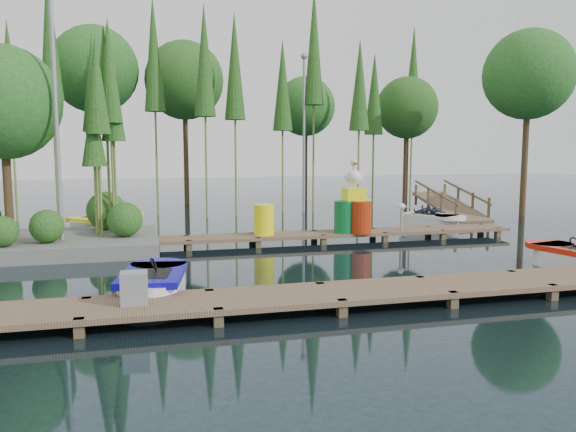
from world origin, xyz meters
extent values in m
plane|color=#1E3039|center=(0.00, 0.00, 0.00)|extent=(90.00, 90.00, 0.00)
cube|color=brown|center=(0.00, -4.50, 0.25)|extent=(18.00, 1.50, 0.10)
cube|color=brown|center=(-4.30, -5.13, 0.05)|extent=(0.16, 0.16, 0.50)
cube|color=brown|center=(-4.30, -3.87, 0.05)|extent=(0.16, 0.16, 0.50)
cube|color=brown|center=(-2.15, -5.13, 0.05)|extent=(0.16, 0.16, 0.50)
cube|color=brown|center=(-2.15, -3.87, 0.05)|extent=(0.16, 0.16, 0.50)
cube|color=brown|center=(0.00, -5.13, 0.05)|extent=(0.16, 0.16, 0.50)
cube|color=brown|center=(0.00, -3.87, 0.05)|extent=(0.16, 0.16, 0.50)
cube|color=brown|center=(2.15, -5.13, 0.05)|extent=(0.16, 0.16, 0.50)
cube|color=brown|center=(2.15, -3.87, 0.05)|extent=(0.16, 0.16, 0.50)
cube|color=brown|center=(4.30, -5.13, 0.05)|extent=(0.16, 0.16, 0.50)
cube|color=brown|center=(4.30, -3.87, 0.05)|extent=(0.16, 0.16, 0.50)
cube|color=brown|center=(1.00, 2.50, 0.25)|extent=(15.00, 1.20, 0.10)
cube|color=brown|center=(-6.10, 2.02, 0.05)|extent=(0.16, 0.16, 0.50)
cube|color=brown|center=(-6.10, 2.98, 0.05)|extent=(0.16, 0.16, 0.50)
cube|color=brown|center=(-4.07, 2.02, 0.05)|extent=(0.16, 0.16, 0.50)
cube|color=brown|center=(-4.07, 2.98, 0.05)|extent=(0.16, 0.16, 0.50)
cube|color=brown|center=(-2.04, 2.02, 0.05)|extent=(0.16, 0.16, 0.50)
cube|color=brown|center=(-2.04, 2.98, 0.05)|extent=(0.16, 0.16, 0.50)
cube|color=brown|center=(-0.01, 2.02, 0.05)|extent=(0.16, 0.16, 0.50)
cube|color=brown|center=(-0.01, 2.98, 0.05)|extent=(0.16, 0.16, 0.50)
cube|color=brown|center=(2.01, 2.02, 0.05)|extent=(0.16, 0.16, 0.50)
cube|color=brown|center=(2.01, 2.98, 0.05)|extent=(0.16, 0.16, 0.50)
cube|color=brown|center=(4.04, 2.02, 0.05)|extent=(0.16, 0.16, 0.50)
cube|color=brown|center=(4.04, 2.98, 0.05)|extent=(0.16, 0.16, 0.50)
cube|color=brown|center=(6.07, 2.02, 0.05)|extent=(0.16, 0.16, 0.50)
cube|color=brown|center=(6.07, 2.98, 0.05)|extent=(0.16, 0.16, 0.50)
cube|color=brown|center=(8.10, 2.02, 0.05)|extent=(0.16, 0.16, 0.50)
cube|color=brown|center=(8.10, 2.98, 0.05)|extent=(0.16, 0.16, 0.50)
cube|color=slate|center=(-6.00, 3.00, 0.18)|extent=(6.20, 4.20, 0.42)
sphere|color=#2B5C1F|center=(-5.80, 2.00, 0.84)|extent=(0.90, 0.90, 0.90)
sphere|color=#2B5C1F|center=(-4.40, 4.20, 0.99)|extent=(1.20, 1.20, 1.20)
sphere|color=#2B5C1F|center=(-6.80, 1.60, 0.79)|extent=(0.80, 0.80, 0.80)
sphere|color=#2B5C1F|center=(-3.80, 2.60, 0.89)|extent=(1.00, 1.00, 1.00)
cylinder|color=#43311C|center=(-7.00, 3.40, 2.00)|extent=(0.24, 0.24, 3.60)
sphere|color=#2B6825|center=(-7.00, 3.40, 4.20)|extent=(3.20, 3.20, 3.20)
cylinder|color=olive|center=(-4.25, 3.56, 2.97)|extent=(0.07, 0.07, 5.93)
cone|color=#2B5C1F|center=(-4.25, 3.56, 5.04)|extent=(0.70, 0.70, 2.97)
cylinder|color=olive|center=(-4.57, 3.40, 2.83)|extent=(0.07, 0.07, 5.66)
cone|color=#2B5C1F|center=(-4.57, 3.40, 4.81)|extent=(0.70, 0.70, 2.83)
cylinder|color=olive|center=(-4.07, 3.59, 2.61)|extent=(0.07, 0.07, 5.22)
cone|color=#2B5C1F|center=(-4.07, 3.59, 4.44)|extent=(0.70, 0.70, 2.61)
cylinder|color=olive|center=(-4.44, 2.78, 2.76)|extent=(0.07, 0.07, 5.53)
cone|color=#2B5C1F|center=(-4.44, 2.78, 4.70)|extent=(0.70, 0.70, 2.76)
cylinder|color=olive|center=(-4.59, 2.90, 2.01)|extent=(0.07, 0.07, 4.01)
cone|color=#2B5C1F|center=(-4.59, 2.90, 3.41)|extent=(0.70, 0.70, 2.01)
cylinder|color=olive|center=(-4.13, 3.45, 3.05)|extent=(0.07, 0.07, 6.11)
cone|color=#2B5C1F|center=(-4.13, 3.45, 5.19)|extent=(0.70, 0.70, 3.05)
cylinder|color=#43311C|center=(12.74, 6.90, 3.03)|extent=(0.26, 0.26, 6.06)
sphere|color=#2B6825|center=(12.74, 6.90, 6.06)|extent=(3.81, 3.81, 3.81)
cylinder|color=#43311C|center=(9.99, 12.65, 2.51)|extent=(0.26, 0.26, 5.02)
sphere|color=#2B5C1F|center=(9.99, 12.65, 5.02)|extent=(3.16, 3.16, 3.16)
cylinder|color=#43311C|center=(5.74, 16.70, 2.65)|extent=(0.26, 0.26, 5.31)
sphere|color=#2B6825|center=(5.74, 16.70, 5.31)|extent=(3.34, 3.34, 3.34)
cylinder|color=#43311C|center=(-1.00, 16.03, 3.23)|extent=(0.26, 0.26, 6.46)
sphere|color=#2B5C1F|center=(-1.00, 16.03, 6.46)|extent=(4.06, 4.06, 4.06)
cylinder|color=#43311C|center=(-5.41, 16.00, 3.43)|extent=(0.26, 0.26, 6.85)
sphere|color=#2B6825|center=(-5.41, 16.00, 6.85)|extent=(4.31, 4.31, 4.31)
cylinder|color=olive|center=(-8.16, 10.23, 3.74)|extent=(0.09, 0.09, 7.48)
cone|color=#2B5C1F|center=(-8.16, 10.23, 5.83)|extent=(0.90, 0.90, 4.11)
cylinder|color=olive|center=(-6.71, 10.82, 4.83)|extent=(0.09, 0.09, 9.66)
cone|color=#2B5C1F|center=(-6.71, 10.82, 7.54)|extent=(0.90, 0.90, 5.31)
cylinder|color=olive|center=(-4.68, 11.83, 3.85)|extent=(0.09, 0.09, 7.69)
cone|color=#2B5C1F|center=(-4.68, 11.83, 6.00)|extent=(0.90, 0.90, 4.23)
cylinder|color=olive|center=(-2.63, 11.48, 4.49)|extent=(0.09, 0.09, 8.99)
cone|color=#2B5C1F|center=(-2.63, 11.48, 7.01)|extent=(0.90, 0.90, 4.94)
cylinder|color=olive|center=(-0.63, 9.87, 4.22)|extent=(0.09, 0.09, 8.44)
cone|color=#2B5C1F|center=(-0.63, 9.87, 6.58)|extent=(0.90, 0.90, 4.64)
cylinder|color=olive|center=(0.65, 10.00, 4.11)|extent=(0.09, 0.09, 8.22)
cone|color=#2B5C1F|center=(0.65, 10.00, 6.41)|extent=(0.90, 0.90, 4.52)
cylinder|color=olive|center=(2.96, 10.87, 3.70)|extent=(0.09, 0.09, 7.41)
cone|color=#2B5C1F|center=(2.96, 10.87, 5.78)|extent=(0.90, 0.90, 4.07)
cylinder|color=olive|center=(4.49, 11.10, 4.89)|extent=(0.09, 0.09, 9.77)
cone|color=#2B5C1F|center=(4.49, 11.10, 7.62)|extent=(0.90, 0.90, 5.38)
cylinder|color=olive|center=(6.24, 9.83, 3.70)|extent=(0.09, 0.09, 7.40)
cone|color=#2B5C1F|center=(6.24, 9.83, 5.77)|extent=(0.90, 0.90, 4.07)
cylinder|color=olive|center=(7.63, 11.42, 3.57)|extent=(0.09, 0.09, 7.14)
cone|color=#2B5C1F|center=(7.63, 11.42, 5.57)|extent=(0.90, 0.90, 3.93)
cylinder|color=olive|center=(10.17, 12.43, 4.31)|extent=(0.09, 0.09, 8.61)
cone|color=#2B5C1F|center=(10.17, 12.43, 6.72)|extent=(0.90, 0.90, 4.74)
cylinder|color=gray|center=(-5.50, 2.50, 3.50)|extent=(0.12, 0.12, 7.00)
cylinder|color=gray|center=(4.00, 11.00, 3.50)|extent=(0.12, 0.12, 7.00)
sphere|color=gray|center=(4.00, 11.00, 7.10)|extent=(0.30, 0.30, 0.30)
cube|color=brown|center=(9.00, 6.50, 0.55)|extent=(1.50, 3.94, 0.95)
cube|color=brown|center=(8.30, 4.90, 0.59)|extent=(0.08, 0.08, 0.90)
cube|color=brown|center=(8.30, 6.00, 0.70)|extent=(0.08, 0.08, 0.90)
cube|color=brown|center=(8.30, 7.10, 0.81)|extent=(0.08, 0.08, 0.90)
cube|color=brown|center=(8.30, 8.20, 0.92)|extent=(0.08, 0.08, 0.90)
cube|color=brown|center=(8.30, 6.50, 1.15)|extent=(0.06, 3.54, 0.83)
cube|color=brown|center=(9.70, 4.90, 0.59)|extent=(0.08, 0.08, 0.90)
cube|color=brown|center=(9.70, 6.00, 0.70)|extent=(0.08, 0.08, 0.90)
cube|color=brown|center=(9.70, 7.10, 0.81)|extent=(0.08, 0.08, 0.90)
cube|color=brown|center=(9.70, 8.20, 0.92)|extent=(0.08, 0.08, 0.90)
cube|color=brown|center=(9.70, 6.50, 1.15)|extent=(0.06, 3.54, 0.83)
cube|color=white|center=(-3.15, -3.07, 0.19)|extent=(1.31, 1.32, 0.52)
cylinder|color=white|center=(-3.05, -2.51, 0.19)|extent=(1.31, 1.31, 0.52)
cylinder|color=white|center=(-3.24, -3.63, 0.19)|extent=(1.31, 1.31, 0.52)
cube|color=#0F07B0|center=(-3.15, -3.07, 0.47)|extent=(1.47, 2.13, 0.13)
cylinder|color=#0F07B0|center=(-3.00, -2.25, 0.47)|extent=(1.33, 1.33, 0.13)
cube|color=black|center=(-3.18, -3.26, 0.51)|extent=(0.85, 1.04, 0.06)
torus|color=black|center=(-3.12, -2.93, 0.66)|extent=(0.18, 0.28, 0.25)
cylinder|color=white|center=(6.74, -2.39, 0.19)|extent=(1.35, 1.35, 0.52)
cylinder|color=red|center=(6.68, -2.13, 0.47)|extent=(1.38, 1.38, 0.13)
torus|color=black|center=(6.83, -2.80, 0.66)|extent=(0.19, 0.28, 0.25)
cube|color=white|center=(-4.59, 6.30, 0.21)|extent=(1.80, 1.80, 0.58)
cylinder|color=white|center=(-4.13, 6.74, 0.21)|extent=(1.79, 1.79, 0.58)
cylinder|color=white|center=(-5.05, 5.86, 0.21)|extent=(1.79, 1.79, 0.58)
cube|color=#FFFE0D|center=(-4.59, 6.30, 0.53)|extent=(2.49, 2.46, 0.15)
cylinder|color=#FFFE0D|center=(-3.92, 6.94, 0.53)|extent=(1.83, 1.83, 0.15)
cube|color=black|center=(-4.74, 6.15, 0.58)|extent=(1.30, 1.29, 0.06)
torus|color=black|center=(-4.47, 6.41, 0.74)|extent=(0.32, 0.32, 0.28)
imported|color=#1E1E2D|center=(-4.78, 6.12, 0.83)|extent=(0.57, 0.56, 1.03)
cube|color=white|center=(6.98, 4.51, 0.18)|extent=(1.51, 1.52, 0.51)
cylinder|color=white|center=(7.25, 4.02, 0.18)|extent=(1.51, 1.51, 0.51)
cylinder|color=white|center=(6.70, 5.00, 0.18)|extent=(1.51, 1.51, 0.51)
cube|color=white|center=(6.98, 4.51, 0.46)|extent=(1.93, 2.24, 0.13)
cylinder|color=white|center=(7.37, 3.80, 0.46)|extent=(1.54, 1.54, 0.13)
cube|color=black|center=(6.89, 4.67, 0.50)|extent=(1.05, 1.13, 0.06)
torus|color=black|center=(7.04, 4.39, 0.65)|extent=(0.24, 0.29, 0.25)
imported|color=#1E1E2D|center=(6.86, 4.71, 0.69)|extent=(0.42, 0.46, 0.83)
imported|color=#1E1E2D|center=(7.30, 4.59, 0.64)|extent=(0.32, 0.36, 0.63)
cube|color=gray|center=(-3.48, -4.50, 0.57)|extent=(0.45, 0.38, 0.55)
cylinder|color=#FFFE0D|center=(0.26, 2.50, 0.77)|extent=(0.62, 0.62, 0.93)
cylinder|color=#0B652C|center=(2.79, 2.29, 0.80)|extent=(0.67, 0.67, 1.00)
cylinder|color=white|center=(3.46, 2.62, 0.80)|extent=(0.67, 0.67, 1.00)
cylinder|color=#A4250B|center=(3.24, 2.07, 0.80)|extent=(0.67, 0.67, 1.00)
cube|color=#FFFE0D|center=(3.13, 2.40, 1.49)|extent=(0.61, 0.61, 0.39)
sphere|color=white|center=(3.13, 2.40, 2.02)|extent=(0.49, 0.49, 0.49)
cylinder|color=white|center=(3.13, 2.40, 2.30)|extent=(0.11, 0.11, 0.33)
sphere|color=white|center=(3.13, 2.40, 2.48)|extent=(0.22, 0.22, 0.22)
cone|color=#EB500C|center=(3.13, 2.18, 2.46)|extent=(0.11, 0.33, 0.11)
cube|color=white|center=(3.13, 2.40, 2.02)|extent=(0.61, 0.07, 0.20)
cylinder|color=gray|center=(4.84, 2.50, 0.62)|extent=(0.11, 0.11, 0.64)
sphere|color=white|center=(4.84, 2.50, 1.05)|extent=(0.21, 0.21, 0.21)
cube|color=gray|center=(4.84, 2.50, 1.05)|extent=(0.54, 0.04, 0.04)
cone|color=#EB500C|center=(4.84, 2.37, 1.05)|extent=(0.04, 0.11, 0.04)
camera|label=1|loc=(-3.30, -14.05, 2.88)|focal=35.00mm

